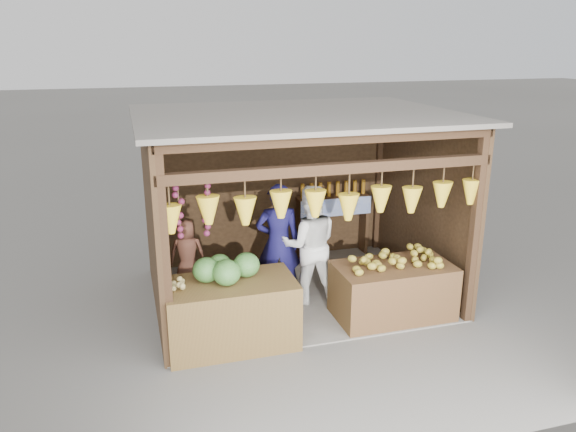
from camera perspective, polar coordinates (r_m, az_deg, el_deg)
The scene contains 12 objects.
ground at distance 8.40m, azimuth 0.83°, elevation -7.86°, with size 80.00×80.00×0.00m, color #514F49.
stall_structure at distance 7.78m, azimuth 0.74°, elevation 3.13°, with size 4.30×3.30×2.66m.
back_shelf at distance 9.54m, azimuth 4.62°, elevation 0.85°, with size 1.25×0.32×1.32m.
counter_left at distance 6.96m, azimuth -5.80°, elevation -9.80°, with size 1.56×0.85×0.83m, color #523B1B.
counter_right at distance 7.71m, azimuth 10.58°, elevation -7.51°, with size 1.55×0.85×0.75m, color #4F371A.
stool at distance 8.01m, azimuth -9.95°, elevation -8.16°, with size 0.35×0.35×0.33m, color black.
man_standing at distance 7.88m, azimuth -1.00°, elevation -2.79°, with size 0.63×0.41×1.73m, color #151245.
woman_standing at distance 7.87m, azimuth 2.20°, elevation -2.92°, with size 0.83×0.65×1.71m, color white.
vendor_seated at distance 7.76m, azimuth -10.20°, elevation -3.82°, with size 0.48×0.31×0.97m, color brown.
melon_pile at distance 6.79m, azimuth -6.26°, elevation -5.20°, with size 1.00×0.50×0.32m, color #154B14, non-canonical shape.
tanfruit_pile at distance 6.66m, azimuth -11.46°, elevation -6.84°, with size 0.34×0.40×0.13m, color olive, non-canonical shape.
mango_pile at distance 7.53m, azimuth 10.81°, elevation -4.17°, with size 1.40×0.64×0.22m, color #AD6A17, non-canonical shape.
Camera 1 is at (-2.24, -7.25, 3.59)m, focal length 35.00 mm.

